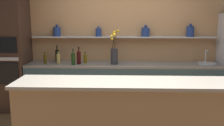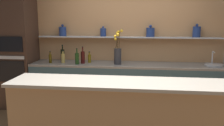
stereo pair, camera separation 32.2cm
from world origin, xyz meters
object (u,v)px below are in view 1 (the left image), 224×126
(bottle_oil_2, at_px, (45,59))
(bottle_wine_0, at_px, (73,59))
(sink_fixture, at_px, (207,63))
(bottle_wine_1, at_px, (57,56))
(bottle_oil_4, at_px, (85,59))
(bottle_wine_5, at_px, (79,57))
(flower_vase, at_px, (114,53))
(oven_tower, at_px, (9,55))
(bottle_spirit_3, at_px, (58,59))

(bottle_oil_2, bearing_deg, bottle_wine_0, -8.81)
(sink_fixture, height_order, bottle_wine_1, bottle_wine_1)
(bottle_oil_4, height_order, bottle_wine_5, bottle_wine_5)
(flower_vase, xyz_separation_m, bottle_wine_5, (-0.67, 0.01, -0.08))
(oven_tower, xyz_separation_m, bottle_wine_5, (1.36, -0.07, -0.02))
(bottle_oil_2, bearing_deg, sink_fixture, 1.62)
(sink_fixture, bearing_deg, flower_vase, -177.30)
(bottle_spirit_3, bearing_deg, bottle_oil_2, -174.08)
(bottle_oil_2, relative_size, bottle_wine_5, 0.70)
(sink_fixture, bearing_deg, bottle_wine_5, -178.17)
(oven_tower, height_order, sink_fixture, oven_tower)
(flower_vase, relative_size, bottle_wine_1, 1.96)
(oven_tower, bearing_deg, bottle_spirit_3, -2.95)
(bottle_wine_0, height_order, bottle_oil_2, bottle_wine_0)
(oven_tower, xyz_separation_m, flower_vase, (2.03, -0.07, 0.06))
(bottle_oil_4, bearing_deg, flower_vase, -10.45)
(flower_vase, relative_size, bottle_oil_4, 2.97)
(oven_tower, height_order, bottle_wine_0, oven_tower)
(oven_tower, bearing_deg, sink_fixture, 0.17)
(bottle_oil_2, distance_m, bottle_oil_4, 0.76)
(sink_fixture, bearing_deg, oven_tower, -179.83)
(oven_tower, distance_m, sink_fixture, 3.80)
(bottle_oil_4, bearing_deg, bottle_wine_1, 169.56)
(flower_vase, distance_m, bottle_wine_5, 0.67)
(bottle_wine_5, bearing_deg, bottle_oil_4, 41.91)
(bottle_wine_0, xyz_separation_m, bottle_spirit_3, (-0.31, 0.11, -0.02))
(flower_vase, xyz_separation_m, bottle_wine_1, (-1.13, 0.21, -0.08))
(sink_fixture, relative_size, bottle_wine_5, 1.02)
(sink_fixture, xyz_separation_m, bottle_oil_2, (-3.08, -0.09, 0.07))
(bottle_oil_4, xyz_separation_m, bottle_wine_5, (-0.11, -0.10, 0.04))
(bottle_spirit_3, bearing_deg, flower_vase, -1.18)
(bottle_wine_1, bearing_deg, bottle_spirit_3, -70.49)
(sink_fixture, relative_size, bottle_wine_0, 1.09)
(bottle_wine_0, distance_m, bottle_oil_4, 0.28)
(oven_tower, xyz_separation_m, sink_fixture, (3.80, 0.01, -0.13))
(oven_tower, bearing_deg, flower_vase, -2.02)
(bottle_wine_0, relative_size, bottle_oil_2, 1.34)
(bottle_wine_0, distance_m, bottle_wine_5, 0.13)
(bottle_oil_2, bearing_deg, flower_vase, 0.17)
(oven_tower, xyz_separation_m, bottle_wine_1, (0.90, 0.14, -0.02))
(sink_fixture, xyz_separation_m, bottle_spirit_3, (-2.83, -0.06, 0.08))
(flower_vase, xyz_separation_m, bottle_oil_2, (-1.31, -0.00, -0.11))
(bottle_oil_2, bearing_deg, oven_tower, 174.01)
(bottle_wine_1, xyz_separation_m, bottle_oil_4, (0.57, -0.11, -0.04))
(bottle_wine_0, bearing_deg, bottle_wine_5, 47.13)
(sink_fixture, height_order, bottle_oil_4, sink_fixture)
(sink_fixture, relative_size, bottle_spirit_3, 1.39)
(bottle_wine_1, height_order, bottle_wine_5, bottle_wine_1)
(flower_vase, bearing_deg, bottle_wine_1, 169.56)
(bottle_spirit_3, relative_size, bottle_oil_4, 1.09)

